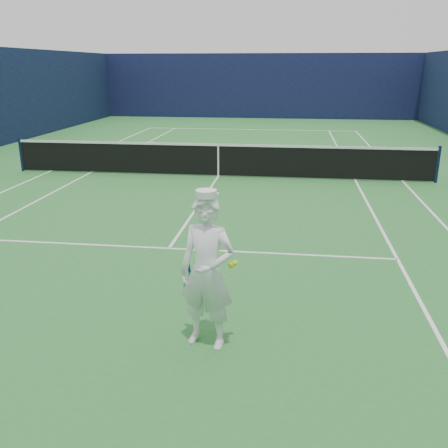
% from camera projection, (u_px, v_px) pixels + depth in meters
% --- Properties ---
extents(ground, '(80.00, 80.00, 0.00)m').
position_uv_depth(ground, '(218.00, 176.00, 15.33)').
color(ground, '#2A702F').
rests_on(ground, ground).
extents(court_markings, '(11.03, 23.83, 0.01)m').
position_uv_depth(court_markings, '(218.00, 176.00, 15.33)').
color(court_markings, white).
rests_on(court_markings, ground).
extents(windscreen_fence, '(20.12, 36.12, 4.00)m').
position_uv_depth(windscreen_fence, '(218.00, 110.00, 14.72)').
color(windscreen_fence, '#0F1337').
rests_on(windscreen_fence, ground).
extents(tennis_net, '(12.88, 0.09, 1.07)m').
position_uv_depth(tennis_net, '(218.00, 159.00, 15.16)').
color(tennis_net, '#141E4C').
rests_on(tennis_net, ground).
extents(tennis_player, '(0.77, 0.64, 1.93)m').
position_uv_depth(tennis_player, '(207.00, 272.00, 5.84)').
color(tennis_player, white).
rests_on(tennis_player, ground).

